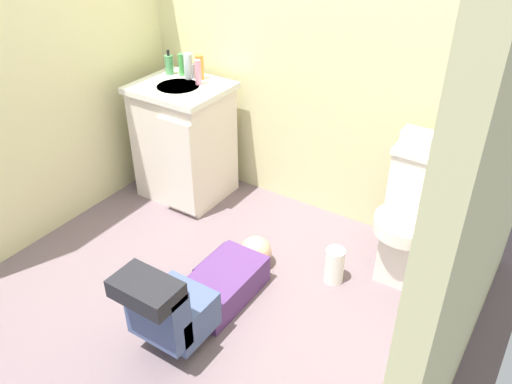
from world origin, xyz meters
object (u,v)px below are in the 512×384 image
tissue_box (422,141)px  bottle_amber (200,67)px  paper_towel_roll (334,266)px  faucet (193,71)px  bottle_pink (198,72)px  toilet (412,218)px  toilet_paper_roll (404,353)px  bottle_green (182,65)px  person_plumber (201,292)px  vanity_cabinet (184,141)px  bottle_clear (188,66)px  soap_dispenser (169,64)px

tissue_box → bottle_amber: bearing=178.4°
tissue_box → paper_towel_roll: (-0.26, -0.41, -0.69)m
faucet → bottle_pink: (0.10, -0.06, 0.03)m
toilet → faucet: 1.70m
bottle_amber → toilet_paper_roll: bottle_amber is taller
toilet_paper_roll → tissue_box: bearing=110.9°
toilet_paper_roll → bottle_green: bearing=158.3°
faucet → person_plumber: (0.86, -1.07, -0.69)m
vanity_cabinet → bottle_amber: bearing=75.7°
bottle_clear → bottle_amber: 0.08m
paper_towel_roll → vanity_cabinet: bearing=167.6°
soap_dispenser → bottle_green: 0.09m
bottle_green → bottle_amber: size_ratio=0.90×
toilet → soap_dispenser: bearing=177.0°
vanity_cabinet → soap_dispenser: soap_dispenser is taller
faucet → tissue_box: size_ratio=0.45×
vanity_cabinet → faucet: (-0.00, 0.15, 0.45)m
toilet → bottle_pink: 1.61m
tissue_box → soap_dispenser: bearing=179.9°
paper_towel_roll → toilet_paper_roll: bearing=-31.9°
faucet → bottle_pink: bearing=-34.1°
vanity_cabinet → person_plumber: vanity_cabinet is taller
bottle_pink → tissue_box: bearing=1.6°
paper_towel_roll → tissue_box: bearing=58.1°
soap_dispenser → bottle_pink: bearing=-8.9°
person_plumber → bottle_pink: size_ratio=6.58×
person_plumber → tissue_box: (0.71, 1.05, 0.62)m
soap_dispenser → bottle_clear: (0.16, 0.01, 0.02)m
tissue_box → bottle_clear: (-1.60, 0.01, 0.10)m
paper_towel_roll → soap_dispenser: bearing=164.6°
tissue_box → bottle_clear: bearing=179.5°
bottle_green → bottle_amber: 0.15m
vanity_cabinet → tissue_box: size_ratio=3.73×
vanity_cabinet → soap_dispenser: (-0.19, 0.13, 0.47)m
bottle_green → paper_towel_roll: (1.42, -0.44, -0.78)m
bottle_green → bottle_clear: (0.08, -0.02, 0.01)m
bottle_clear → tissue_box: bearing=-0.5°
tissue_box → faucet: bearing=179.1°
faucet → bottle_green: size_ratio=0.68×
toilet_paper_roll → toilet: bearing=110.1°
soap_dispenser → bottle_amber: bearing=9.4°
soap_dispenser → bottle_green: size_ratio=1.12×
vanity_cabinet → bottle_green: 0.51m
toilet → bottle_amber: 1.67m
soap_dispenser → toilet_paper_roll: 2.33m
tissue_box → toilet_paper_roll: (0.28, -0.75, -0.75)m
faucet → bottle_clear: bearing=-160.4°
faucet → paper_towel_roll: faucet is taller
person_plumber → bottle_green: 1.62m
soap_dispenser → bottle_amber: size_ratio=1.02×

